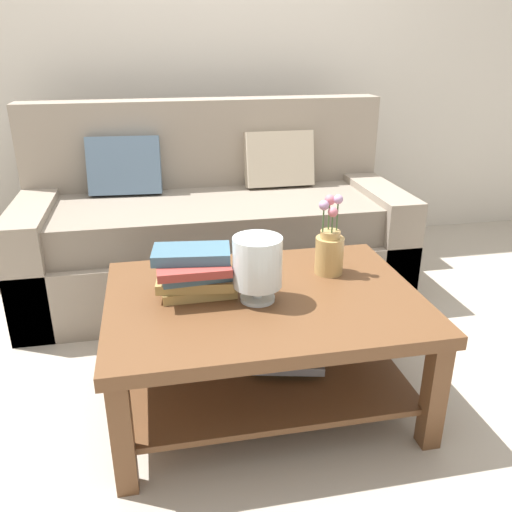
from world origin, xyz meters
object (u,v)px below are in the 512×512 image
object	(u,v)px
glass_hurricane_vase	(257,264)
flower_pitcher	(329,248)
couch	(213,228)
book_stack_main	(195,271)
coffee_table	(265,326)

from	to	relation	value
glass_hurricane_vase	flower_pitcher	world-z (taller)	flower_pitcher
couch	flower_pitcher	world-z (taller)	couch
book_stack_main	flower_pitcher	bearing A→B (deg)	8.99
coffee_table	flower_pitcher	distance (m)	0.42
flower_pitcher	book_stack_main	bearing A→B (deg)	-171.01
couch	glass_hurricane_vase	xyz separation A→B (m)	(0.03, -1.16, 0.26)
coffee_table	glass_hurricane_vase	world-z (taller)	glass_hurricane_vase
couch	glass_hurricane_vase	world-z (taller)	couch
couch	coffee_table	distance (m)	1.13
coffee_table	glass_hurricane_vase	distance (m)	0.29
couch	coffee_table	bearing A→B (deg)	-86.68
couch	book_stack_main	size ratio (longest dim) A/B	6.65
couch	flower_pitcher	bearing A→B (deg)	-69.38
coffee_table	couch	bearing A→B (deg)	93.32
book_stack_main	flower_pitcher	size ratio (longest dim) A/B	0.94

